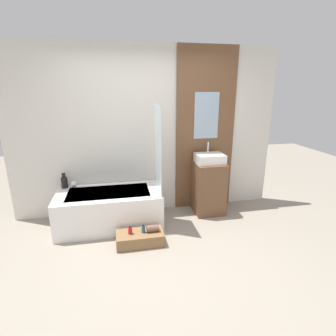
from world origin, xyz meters
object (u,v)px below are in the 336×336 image
(sink, at_px, (210,158))
(vase_round_light, at_px, (74,184))
(bottle_soap_secondary, at_px, (143,229))
(wooden_step_bench, at_px, (140,238))
(bottle_soap_primary, at_px, (130,230))
(vase_tall_dark, at_px, (64,182))
(bathtub, at_px, (110,208))

(sink, xyz_separation_m, vase_round_light, (-2.10, 0.16, -0.34))
(sink, relative_size, bottle_soap_secondary, 3.92)
(wooden_step_bench, bearing_deg, vase_round_light, 135.11)
(vase_round_light, height_order, bottle_soap_secondary, vase_round_light)
(sink, xyz_separation_m, bottle_soap_secondary, (-1.15, -0.74, -0.70))
(wooden_step_bench, height_order, sink, sink)
(wooden_step_bench, relative_size, bottle_soap_primary, 5.63)
(vase_tall_dark, height_order, bottle_soap_primary, vase_tall_dark)
(bathtub, distance_m, bottle_soap_primary, 0.66)
(vase_tall_dark, relative_size, bottle_soap_primary, 2.11)
(sink, bearing_deg, vase_tall_dark, 175.90)
(bathtub, bearing_deg, sink, 4.98)
(bathtub, relative_size, bottle_soap_secondary, 13.52)
(wooden_step_bench, relative_size, bottle_soap_secondary, 5.59)
(sink, distance_m, bottle_soap_primary, 1.67)
(sink, height_order, bottle_soap_secondary, sink)
(bathtub, bearing_deg, bottle_soap_secondary, -54.67)
(bottle_soap_secondary, bearing_deg, wooden_step_bench, 180.00)
(vase_round_light, distance_m, bottle_soap_primary, 1.25)
(wooden_step_bench, height_order, vase_tall_dark, vase_tall_dark)
(bottle_soap_secondary, bearing_deg, vase_round_light, 136.54)
(bathtub, height_order, wooden_step_bench, bathtub)
(bottle_soap_primary, relative_size, bottle_soap_secondary, 0.99)
(sink, height_order, bottle_soap_primary, sink)
(sink, bearing_deg, bottle_soap_primary, -150.52)
(wooden_step_bench, distance_m, vase_tall_dark, 1.47)
(bathtub, relative_size, bottle_soap_primary, 13.62)
(wooden_step_bench, bearing_deg, vase_tall_dark, 138.80)
(sink, relative_size, bottle_soap_primary, 3.95)
(wooden_step_bench, bearing_deg, bottle_soap_primary, 180.00)
(vase_round_light, bearing_deg, vase_tall_dark, 179.31)
(bathtub, height_order, bottle_soap_secondary, bathtub)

